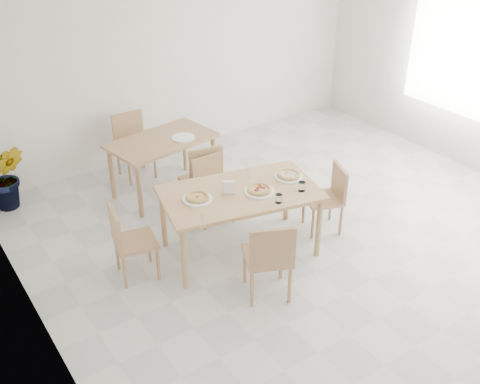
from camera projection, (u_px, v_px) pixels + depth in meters
main_table at (240, 198)px, 5.91m from camera, size 1.80×1.27×0.75m
chair_south at (269, 255)px, 5.30m from camera, size 0.58×0.58×0.88m
chair_north at (210, 179)px, 6.63m from camera, size 0.48×0.48×0.86m
chair_west at (127, 238)px, 5.61m from camera, size 0.47×0.47×0.81m
chair_east at (330, 194)px, 6.40m from camera, size 0.51×0.51×0.80m
plate_margherita at (197, 199)px, 5.71m from camera, size 0.31×0.31×0.02m
plate_mushroom at (289, 177)px, 6.14m from camera, size 0.32×0.32×0.02m
plate_pepperoni at (259, 191)px, 5.85m from camera, size 0.32×0.32×0.02m
pizza_margherita at (197, 197)px, 5.70m from camera, size 0.27×0.27×0.03m
pizza_mushroom at (289, 175)px, 6.12m from camera, size 0.34×0.34×0.03m
pizza_pepperoni at (259, 190)px, 5.84m from camera, size 0.34×0.34×0.03m
tumbler_a at (302, 186)px, 5.86m from camera, size 0.08×0.08×0.10m
tumbler_b at (279, 199)px, 5.65m from camera, size 0.07×0.07×0.09m
napkin_holder at (229, 188)px, 5.80m from camera, size 0.15×0.12×0.15m
fork_a at (249, 174)px, 6.21m from camera, size 0.11×0.16×0.01m
fork_b at (205, 216)px, 5.44m from camera, size 0.07×0.16×0.01m
second_table at (162, 146)px, 7.06m from camera, size 1.41×0.94×0.75m
chair_back_s at (203, 178)px, 6.72m from camera, size 0.40×0.40×0.80m
chair_back_n at (132, 141)px, 7.56m from camera, size 0.44×0.44×0.87m
plate_empty at (183, 138)px, 7.03m from camera, size 0.29×0.29×0.02m
potted_plant at (7, 177)px, 6.84m from camera, size 0.54×0.47×0.84m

